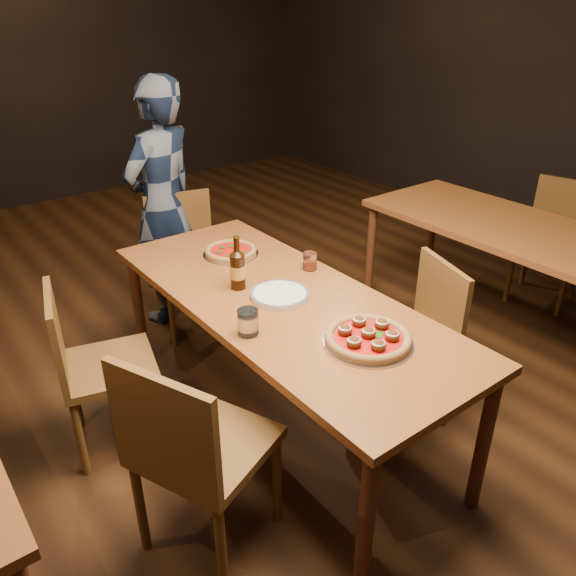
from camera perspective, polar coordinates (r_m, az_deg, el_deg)
ground at (r=3.05m, az=-0.59°, el=-13.45°), size 9.00×9.00×0.00m
room_shell at (r=2.31m, az=-0.83°, el=23.94°), size 9.00×9.00×9.00m
table_main at (r=2.66m, az=-0.66°, el=-2.32°), size 0.80×2.00×0.75m
table_right at (r=3.73m, az=22.76°, el=4.54°), size 0.80×2.00×0.75m
chair_main_nw at (r=2.24m, az=-8.31°, el=-15.34°), size 0.59×0.59×0.97m
chair_main_sw at (r=2.81m, az=-17.75°, el=-7.48°), size 0.51×0.51×0.90m
chair_main_e at (r=2.92m, az=11.62°, el=-5.30°), size 0.53×0.53×0.89m
chair_end at (r=3.69m, az=-9.98°, el=2.37°), size 0.52×0.52×0.92m
chair_nbr_right at (r=4.40m, az=25.13°, el=4.21°), size 0.51×0.51×0.91m
pizza_meatball at (r=2.30m, az=8.13°, el=-5.00°), size 0.37×0.37×0.07m
pizza_margherita at (r=3.07m, az=-5.84°, el=3.73°), size 0.30×0.30×0.04m
plate_stack at (r=2.62m, az=-0.85°, el=-0.70°), size 0.27×0.27×0.03m
beer_bottle at (r=2.68m, az=-5.14°, el=1.80°), size 0.07×0.07×0.26m
water_glass at (r=2.33m, az=-4.09°, el=-3.47°), size 0.09×0.09×0.11m
amber_glass at (r=2.88m, az=2.22°, el=2.74°), size 0.07×0.07×0.09m
diner at (r=3.76m, az=-12.57°, el=8.25°), size 0.68×0.57×1.61m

